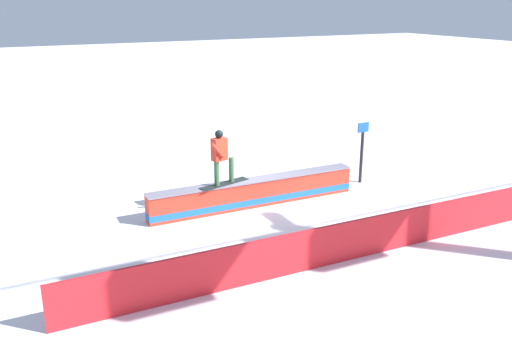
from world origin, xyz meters
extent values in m
plane|color=white|center=(0.00, 0.00, 0.00)|extent=(120.00, 120.00, 0.00)
cube|color=red|center=(0.00, 0.00, 0.37)|extent=(6.22, 0.57, 0.75)
cube|color=blue|center=(0.00, 0.00, 0.19)|extent=(6.23, 0.58, 0.18)
cube|color=gray|center=(0.00, 0.00, 0.77)|extent=(6.22, 0.63, 0.04)
cube|color=black|center=(0.92, -0.02, 0.80)|extent=(1.56, 0.66, 0.01)
cylinder|color=#3A6C43|center=(1.16, 0.04, 1.15)|extent=(0.17, 0.17, 0.69)
cylinder|color=#3A6C43|center=(0.67, -0.08, 1.15)|extent=(0.17, 0.17, 0.69)
cube|color=red|center=(1.06, 0.01, 1.80)|extent=(0.45, 0.33, 0.61)
sphere|color=black|center=(1.06, 0.01, 2.22)|extent=(0.22, 0.22, 0.22)
cylinder|color=red|center=(1.20, 0.22, 1.84)|extent=(0.43, 0.19, 0.48)
cylinder|color=red|center=(1.00, -0.17, 1.84)|extent=(0.18, 0.13, 0.56)
cube|color=red|center=(0.00, 3.96, 0.47)|extent=(12.15, 0.34, 0.95)
cylinder|color=#262628|center=(-3.95, -0.26, 0.83)|extent=(0.10, 0.10, 1.66)
cube|color=blue|center=(-3.95, -0.26, 1.81)|extent=(0.40, 0.04, 0.30)
camera|label=1|loc=(6.50, 12.77, 5.64)|focal=37.71mm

